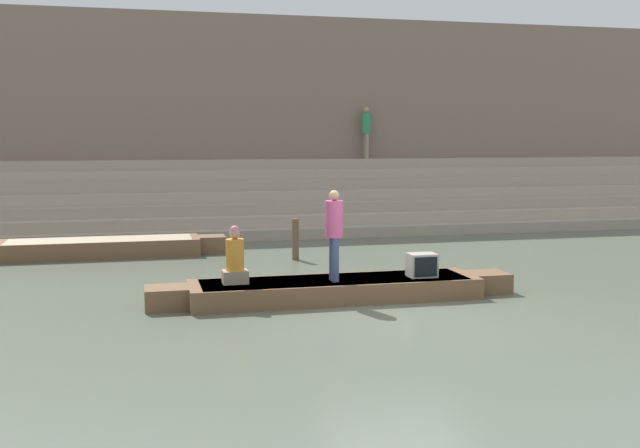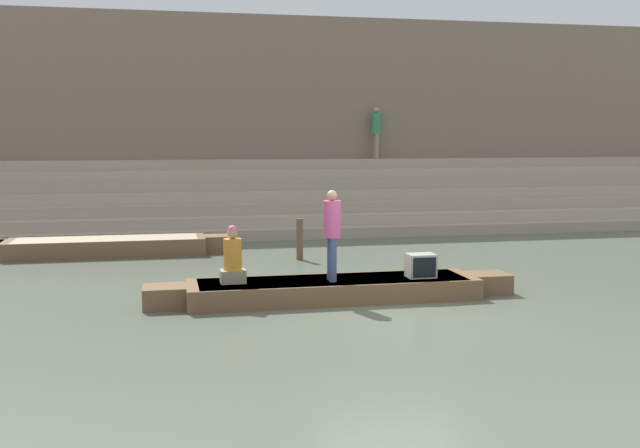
% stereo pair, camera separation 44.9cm
% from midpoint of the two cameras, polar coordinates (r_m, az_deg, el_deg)
% --- Properties ---
extents(ground_plane, '(120.00, 120.00, 0.00)m').
position_cam_midpoint_polar(ground_plane, '(12.90, 6.80, -6.92)').
color(ground_plane, '#566051').
extents(ghat_steps, '(36.00, 4.19, 2.26)m').
position_cam_midpoint_polar(ghat_steps, '(24.48, -2.30, 1.46)').
color(ghat_steps, tan).
rests_on(ghat_steps, ground).
extents(back_wall, '(34.20, 1.28, 7.12)m').
position_cam_midpoint_polar(back_wall, '(26.45, -3.08, 7.76)').
color(back_wall, '#7F6B5B').
rests_on(back_wall, ground).
extents(rowboat_main, '(6.92, 1.43, 0.38)m').
position_cam_midpoint_polar(rowboat_main, '(13.96, 1.93, -4.96)').
color(rowboat_main, brown).
rests_on(rowboat_main, ground).
extents(person_standing, '(0.33, 0.33, 1.67)m').
position_cam_midpoint_polar(person_standing, '(13.64, 1.86, -0.37)').
color(person_standing, '#3D4C75').
rests_on(person_standing, rowboat_main).
extents(person_rowing, '(0.46, 0.36, 1.05)m').
position_cam_midpoint_polar(person_rowing, '(13.60, -5.73, -2.73)').
color(person_rowing, gray).
rests_on(person_rowing, rowboat_main).
extents(tv_set, '(0.52, 0.41, 0.45)m').
position_cam_midpoint_polar(tv_set, '(14.25, 8.60, -3.16)').
color(tv_set, '#9E998E').
rests_on(tv_set, rowboat_main).
extents(moored_boat_shore, '(6.31, 1.30, 0.44)m').
position_cam_midpoint_polar(moored_boat_shore, '(19.82, -15.29, -1.65)').
color(moored_boat_shore, brown).
rests_on(moored_boat_shore, ground).
extents(mooring_post, '(0.17, 0.17, 1.02)m').
position_cam_midpoint_polar(mooring_post, '(18.41, -0.86, -1.17)').
color(mooring_post, brown).
rests_on(mooring_post, ground).
extents(person_on_steps, '(0.33, 0.33, 1.80)m').
position_cam_midpoint_polar(person_on_steps, '(26.34, 4.80, 7.26)').
color(person_on_steps, gray).
rests_on(person_on_steps, ghat_steps).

